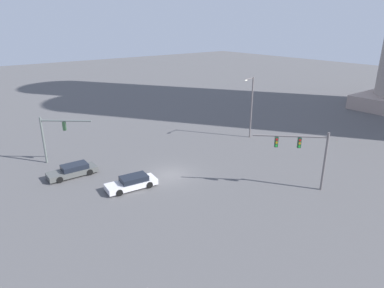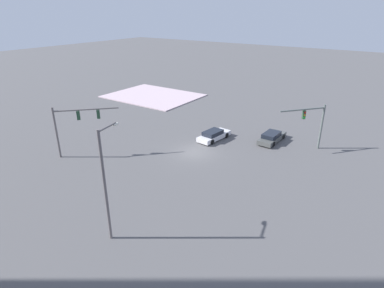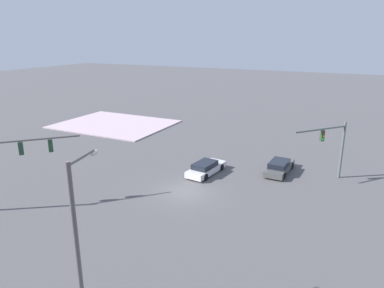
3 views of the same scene
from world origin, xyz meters
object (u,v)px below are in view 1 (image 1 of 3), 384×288
(sedan_car_approaching, at_px, (73,171))
(sedan_car_waiting_far, at_px, (132,183))
(traffic_signal_opposite_side, at_px, (54,132))
(streetlamp_curved_arm, at_px, (251,104))
(traffic_signal_near_corner, at_px, (305,149))

(sedan_car_approaching, relative_size, sedan_car_waiting_far, 0.99)
(traffic_signal_opposite_side, bearing_deg, streetlamp_curved_arm, 22.78)
(sedan_car_waiting_far, bearing_deg, sedan_car_approaching, -53.87)
(traffic_signal_near_corner, distance_m, streetlamp_curved_arm, 15.28)
(streetlamp_curved_arm, xyz_separation_m, sedan_car_waiting_far, (3.40, -19.86, -4.18))
(traffic_signal_near_corner, relative_size, sedan_car_approaching, 1.15)
(traffic_signal_near_corner, height_order, traffic_signal_opposite_side, traffic_signal_near_corner)
(traffic_signal_opposite_side, relative_size, streetlamp_curved_arm, 0.64)
(sedan_car_waiting_far, bearing_deg, traffic_signal_near_corner, 148.44)
(streetlamp_curved_arm, bearing_deg, traffic_signal_opposite_side, -29.02)
(traffic_signal_near_corner, bearing_deg, sedan_car_approaching, -1.65)
(streetlamp_curved_arm, bearing_deg, sedan_car_waiting_far, -2.12)
(traffic_signal_opposite_side, relative_size, sedan_car_waiting_far, 1.06)
(traffic_signal_near_corner, distance_m, sedan_car_approaching, 23.00)
(traffic_signal_opposite_side, distance_m, sedan_car_waiting_far, 11.67)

